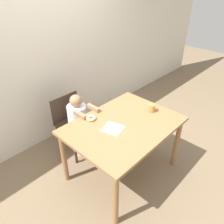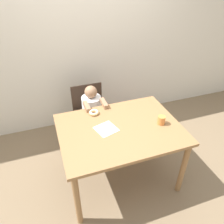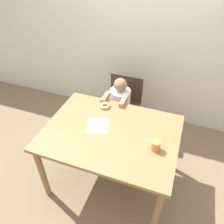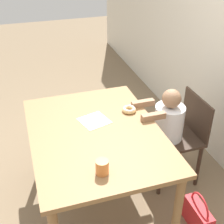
{
  "view_description": "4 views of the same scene",
  "coord_description": "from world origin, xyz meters",
  "px_view_note": "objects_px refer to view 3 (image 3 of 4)",
  "views": [
    {
      "loc": [
        -1.55,
        -1.29,
        2.22
      ],
      "look_at": [
        -0.04,
        0.14,
        0.88
      ],
      "focal_mm": 35.0,
      "sensor_mm": 36.0,
      "label": 1
    },
    {
      "loc": [
        -0.67,
        -1.66,
        2.21
      ],
      "look_at": [
        -0.04,
        0.14,
        0.88
      ],
      "focal_mm": 35.0,
      "sensor_mm": 36.0,
      "label": 2
    },
    {
      "loc": [
        0.53,
        -1.41,
        2.22
      ],
      "look_at": [
        -0.04,
        0.14,
        0.88
      ],
      "focal_mm": 35.0,
      "sensor_mm": 36.0,
      "label": 3
    },
    {
      "loc": [
        1.84,
        -0.46,
        2.09
      ],
      "look_at": [
        -0.04,
        0.14,
        0.88
      ],
      "focal_mm": 50.0,
      "sensor_mm": 36.0,
      "label": 4
    }
  ],
  "objects_px": {
    "donut": "(105,105)",
    "handbag": "(162,141)",
    "child_figure": "(120,111)",
    "cup": "(156,145)",
    "chair": "(122,106)"
  },
  "relations": [
    {
      "from": "child_figure",
      "to": "cup",
      "type": "xyz_separation_m",
      "value": [
        0.58,
        -0.75,
        0.35
      ]
    },
    {
      "from": "donut",
      "to": "handbag",
      "type": "bearing_deg",
      "value": 27.8
    },
    {
      "from": "cup",
      "to": "donut",
      "type": "bearing_deg",
      "value": 147.0
    },
    {
      "from": "handbag",
      "to": "child_figure",
      "type": "bearing_deg",
      "value": -179.48
    },
    {
      "from": "chair",
      "to": "handbag",
      "type": "relative_size",
      "value": 2.42
    },
    {
      "from": "child_figure",
      "to": "handbag",
      "type": "xyz_separation_m",
      "value": [
        0.6,
        0.01,
        -0.34
      ]
    },
    {
      "from": "child_figure",
      "to": "handbag",
      "type": "height_order",
      "value": "child_figure"
    },
    {
      "from": "child_figure",
      "to": "handbag",
      "type": "bearing_deg",
      "value": 0.52
    },
    {
      "from": "handbag",
      "to": "chair",
      "type": "bearing_deg",
      "value": 169.35
    },
    {
      "from": "chair",
      "to": "child_figure",
      "type": "distance_m",
      "value": 0.12
    },
    {
      "from": "child_figure",
      "to": "donut",
      "type": "height_order",
      "value": "child_figure"
    },
    {
      "from": "child_figure",
      "to": "cup",
      "type": "relative_size",
      "value": 9.79
    },
    {
      "from": "donut",
      "to": "handbag",
      "type": "height_order",
      "value": "donut"
    },
    {
      "from": "chair",
      "to": "cup",
      "type": "distance_m",
      "value": 1.11
    },
    {
      "from": "child_figure",
      "to": "cup",
      "type": "bearing_deg",
      "value": -52.6
    }
  ]
}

